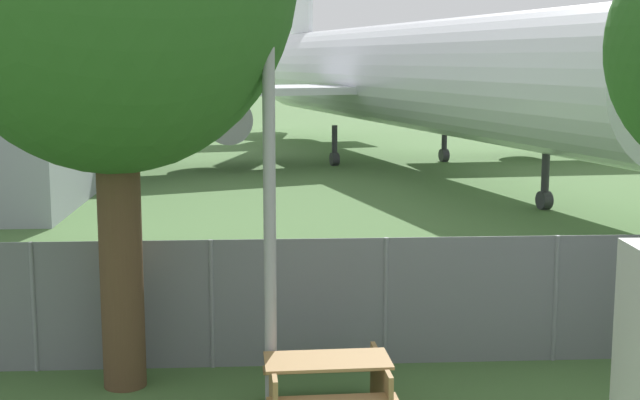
# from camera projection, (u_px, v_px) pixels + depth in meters

# --- Properties ---
(perimeter_fence) EXTENTS (56.07, 0.07, 1.91)m
(perimeter_fence) POSITION_uv_depth(u_px,v_px,m) (385.00, 301.00, 13.10)
(perimeter_fence) COLOR slate
(perimeter_fence) RESTS_ON ground
(airplane) EXTENTS (34.32, 42.73, 12.34)m
(airplane) POSITION_uv_depth(u_px,v_px,m) (402.00, 76.00, 36.94)
(airplane) COLOR silver
(airplane) RESTS_ON ground
(picnic_bench_near_cabin) EXTENTS (1.63, 1.46, 0.76)m
(picnic_bench_near_cabin) POSITION_uv_depth(u_px,v_px,m) (327.00, 381.00, 11.21)
(picnic_bench_near_cabin) COLOR #A37A47
(picnic_bench_near_cabin) RESTS_ON ground
(light_mast) EXTENTS (0.44, 0.44, 7.79)m
(light_mast) POSITION_uv_depth(u_px,v_px,m) (268.00, 36.00, 10.96)
(light_mast) COLOR #99999E
(light_mast) RESTS_ON ground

